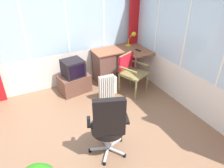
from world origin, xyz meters
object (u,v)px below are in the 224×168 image
at_px(desk_lamp, 133,37).
at_px(office_chair, 109,124).
at_px(desk, 106,65).
at_px(wooden_armchair, 129,68).
at_px(tv_on_stand, 74,78).
at_px(space_heater, 108,88).
at_px(tv_remote, 138,50).

relative_size(desk_lamp, office_chair, 0.32).
bearing_deg(desk_lamp, desk, -176.94).
bearing_deg(wooden_armchair, tv_on_stand, 155.73).
distance_m(wooden_armchair, space_heater, 0.66).
distance_m(desk, space_heater, 0.82).
height_order(desk_lamp, office_chair, desk_lamp).
xyz_separation_m(wooden_armchair, office_chair, (-1.22, -1.47, 0.04)).
height_order(wooden_armchair, office_chair, office_chair).
height_order(tv_remote, office_chair, office_chair).
relative_size(desk, tv_remote, 8.13).
xyz_separation_m(wooden_armchair, space_heater, (-0.59, -0.15, -0.26)).
bearing_deg(desk_lamp, tv_remote, -98.47).
xyz_separation_m(desk, space_heater, (-0.32, -0.75, -0.13)).
distance_m(desk_lamp, space_heater, 1.48).
bearing_deg(office_chair, tv_remote, 47.54).
distance_m(desk_lamp, tv_remote, 0.40).
bearing_deg(wooden_armchair, office_chair, -129.68).
relative_size(tv_remote, wooden_armchair, 0.18).
distance_m(tv_remote, office_chair, 2.41).
height_order(desk_lamp, wooden_armchair, desk_lamp).
distance_m(wooden_armchair, office_chair, 1.91).
relative_size(tv_remote, office_chair, 0.14).
xyz_separation_m(desk, tv_remote, (0.67, -0.30, 0.37)).
bearing_deg(tv_on_stand, desk, 7.19).
xyz_separation_m(desk, office_chair, (-0.95, -2.07, 0.18)).
xyz_separation_m(desk, wooden_armchair, (0.27, -0.60, 0.13)).
bearing_deg(space_heater, desk_lamp, 37.02).
bearing_deg(space_heater, tv_on_stand, 128.53).
height_order(tv_remote, tv_on_stand, tv_remote).
bearing_deg(desk, desk_lamp, 3.06).
relative_size(wooden_armchair, space_heater, 1.50).
bearing_deg(space_heater, wooden_armchair, 13.79).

